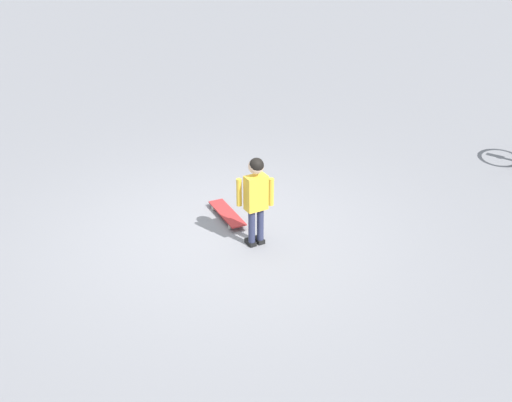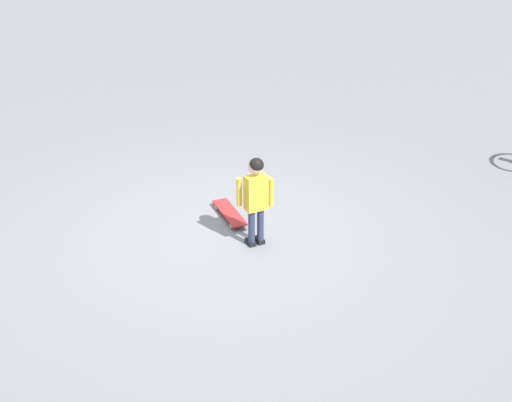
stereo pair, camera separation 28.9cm
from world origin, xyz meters
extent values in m
plane|color=gray|center=(0.00, 0.00, 0.00)|extent=(50.00, 50.00, 0.00)
cylinder|color=#2D3351|center=(0.41, -0.18, 0.24)|extent=(0.08, 0.08, 0.42)
cube|color=black|center=(0.39, -0.16, 0.03)|extent=(0.16, 0.16, 0.05)
cylinder|color=#2D3351|center=(0.49, -0.10, 0.24)|extent=(0.08, 0.08, 0.42)
cube|color=black|center=(0.47, -0.08, 0.03)|extent=(0.16, 0.16, 0.05)
cube|color=gold|center=(0.45, -0.14, 0.65)|extent=(0.27, 0.27, 0.40)
cylinder|color=gold|center=(0.27, -0.18, 0.65)|extent=(0.06, 0.06, 0.32)
cylinder|color=gold|center=(0.60, -0.08, 0.65)|extent=(0.06, 0.06, 0.32)
sphere|color=beige|center=(0.45, -0.14, 0.96)|extent=(0.17, 0.17, 0.17)
sphere|color=black|center=(0.46, -0.15, 0.98)|extent=(0.16, 0.16, 0.16)
cube|color=#B22D2D|center=(-0.05, 0.38, 0.07)|extent=(0.63, 0.69, 0.02)
cube|color=#B7B7BC|center=(-0.22, 0.58, 0.05)|extent=(0.10, 0.09, 0.02)
cube|color=#B7B7BC|center=(0.12, 0.18, 0.05)|extent=(0.10, 0.09, 0.02)
cylinder|color=beige|center=(-0.28, 0.53, 0.03)|extent=(0.06, 0.06, 0.06)
cylinder|color=beige|center=(-0.16, 0.63, 0.03)|extent=(0.06, 0.06, 0.06)
cylinder|color=beige|center=(0.06, 0.13, 0.03)|extent=(0.06, 0.06, 0.06)
cylinder|color=beige|center=(0.18, 0.23, 0.03)|extent=(0.06, 0.06, 0.06)
camera|label=1|loc=(1.94, -5.90, 3.58)|focal=42.91mm
camera|label=2|loc=(2.22, -5.82, 3.58)|focal=42.91mm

